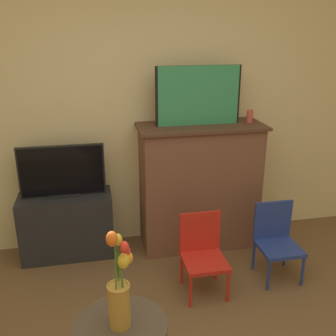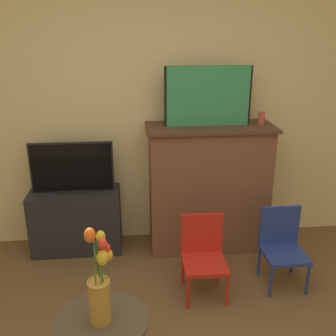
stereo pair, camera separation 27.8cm
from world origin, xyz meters
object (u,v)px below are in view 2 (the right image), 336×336
(chair_red, at_px, (203,253))
(chair_blue, at_px, (282,244))
(vase_tulips, at_px, (100,287))
(painting, at_px, (208,96))
(tv_monitor, at_px, (72,168))

(chair_red, distance_m, chair_blue, 0.66)
(chair_blue, xyz_separation_m, vase_tulips, (-1.37, -0.99, 0.41))
(chair_red, bearing_deg, painting, 79.18)
(chair_blue, distance_m, vase_tulips, 1.73)
(chair_red, bearing_deg, tv_monitor, 145.30)
(tv_monitor, height_order, vase_tulips, vase_tulips)
(vase_tulips, bearing_deg, tv_monitor, 102.11)
(painting, relative_size, tv_monitor, 1.03)
(chair_blue, bearing_deg, vase_tulips, -144.12)
(tv_monitor, distance_m, chair_blue, 1.90)
(tv_monitor, height_order, chair_blue, tv_monitor)
(tv_monitor, distance_m, vase_tulips, 1.69)
(tv_monitor, bearing_deg, chair_blue, -21.09)
(tv_monitor, relative_size, vase_tulips, 1.29)
(chair_red, relative_size, chair_blue, 1.00)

